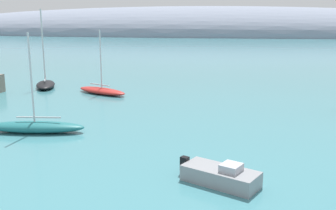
{
  "coord_description": "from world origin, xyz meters",
  "views": [
    {
      "loc": [
        6.8,
        -1.78,
        8.81
      ],
      "look_at": [
        2.09,
        27.43,
        2.14
      ],
      "focal_mm": 41.86,
      "sensor_mm": 36.0,
      "label": 1
    }
  ],
  "objects": [
    {
      "name": "sailboat_teal_mid_mooring",
      "position": [
        -8.13,
        25.58,
        0.48
      ],
      "size": [
        7.97,
        2.75,
        7.71
      ],
      "rotation": [
        0.0,
        0.0,
        3.25
      ],
      "color": "#1E6B70",
      "rests_on": "water"
    },
    {
      "name": "distant_ridge",
      "position": [
        -10.73,
        200.25,
        0.0
      ],
      "size": [
        329.94,
        66.61,
        28.27
      ],
      "primitive_type": "ellipsoid",
      "color": "gray",
      "rests_on": "ground"
    },
    {
      "name": "sailboat_red_end_of_line",
      "position": [
        -8.03,
        41.46,
        0.42
      ],
      "size": [
        7.16,
        4.93,
        7.4
      ],
      "rotation": [
        0.0,
        0.0,
        5.82
      ],
      "color": "red",
      "rests_on": "water"
    },
    {
      "name": "sailboat_black_outer_mooring",
      "position": [
        -16.51,
        44.43,
        0.51
      ],
      "size": [
        4.46,
        6.51,
        9.81
      ],
      "rotation": [
        0.0,
        0.0,
        1.97
      ],
      "color": "black",
      "rests_on": "water"
    },
    {
      "name": "motorboat_grey_foreground",
      "position": [
        6.45,
        18.13,
        0.48
      ],
      "size": [
        4.57,
        3.39,
        1.27
      ],
      "rotation": [
        0.0,
        0.0,
        5.82
      ],
      "color": "gray",
      "rests_on": "water"
    }
  ]
}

